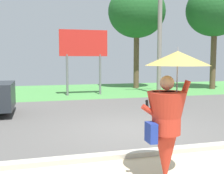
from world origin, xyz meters
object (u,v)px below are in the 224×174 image
object	(u,v)px
roadside_billboard	(84,48)
tree_left_far	(137,12)
utility_pole	(160,36)
tree_center_back	(215,11)
monk_pedestrian	(169,115)

from	to	relation	value
roadside_billboard	tree_left_far	xyz separation A→B (m)	(4.02, 2.75, 2.48)
utility_pole	tree_left_far	distance (m)	3.89
utility_pole	tree_center_back	xyz separation A→B (m)	(4.53, 1.56, 1.80)
monk_pedestrian	roadside_billboard	size ratio (longest dim) A/B	0.61
monk_pedestrian	tree_center_back	bearing A→B (deg)	54.70
monk_pedestrian	utility_pole	xyz separation A→B (m)	(4.64, 10.41, 2.13)
tree_left_far	utility_pole	bearing A→B (deg)	-88.72
tree_center_back	roadside_billboard	bearing A→B (deg)	-174.31
utility_pole	roadside_billboard	world-z (taller)	utility_pole
monk_pedestrian	tree_left_far	xyz separation A→B (m)	(4.57, 13.86, 3.93)
utility_pole	tree_center_back	distance (m)	5.12
tree_center_back	monk_pedestrian	bearing A→B (deg)	-127.47
tree_left_far	tree_center_back	world-z (taller)	tree_left_far
monk_pedestrian	roadside_billboard	world-z (taller)	roadside_billboard
monk_pedestrian	roadside_billboard	bearing A→B (deg)	89.36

